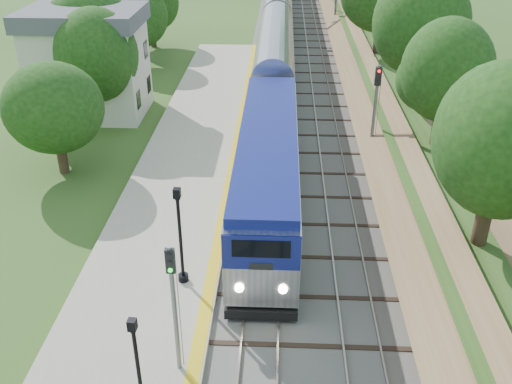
{
  "coord_description": "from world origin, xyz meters",
  "views": [
    {
      "loc": [
        0.66,
        -11.76,
        16.26
      ],
      "look_at": [
        -0.5,
        12.6,
        2.8
      ],
      "focal_mm": 40.0,
      "sensor_mm": 36.0,
      "label": 1
    }
  ],
  "objects_px": {
    "lamppost_far": "(181,241)",
    "signal_farside": "(375,108)",
    "station_building": "(89,62)",
    "signal_platform": "(173,297)",
    "lamppost_mid": "(139,375)"
  },
  "relations": [
    {
      "from": "station_building",
      "to": "lamppost_mid",
      "type": "height_order",
      "value": "station_building"
    },
    {
      "from": "station_building",
      "to": "signal_farside",
      "type": "relative_size",
      "value": 1.28
    },
    {
      "from": "lamppost_far",
      "to": "signal_platform",
      "type": "bearing_deg",
      "value": -82.52
    },
    {
      "from": "lamppost_far",
      "to": "signal_platform",
      "type": "distance_m",
      "value": 5.34
    },
    {
      "from": "station_building",
      "to": "signal_platform",
      "type": "bearing_deg",
      "value": -67.33
    },
    {
      "from": "lamppost_mid",
      "to": "station_building",
      "type": "bearing_deg",
      "value": 109.65
    },
    {
      "from": "lamppost_far",
      "to": "signal_farside",
      "type": "height_order",
      "value": "signal_farside"
    },
    {
      "from": "lamppost_mid",
      "to": "signal_farside",
      "type": "height_order",
      "value": "signal_farside"
    },
    {
      "from": "lamppost_mid",
      "to": "signal_platform",
      "type": "distance_m",
      "value": 2.76
    },
    {
      "from": "station_building",
      "to": "lamppost_far",
      "type": "relative_size",
      "value": 1.83
    },
    {
      "from": "lamppost_mid",
      "to": "signal_farside",
      "type": "bearing_deg",
      "value": 62.87
    },
    {
      "from": "signal_platform",
      "to": "station_building",
      "type": "bearing_deg",
      "value": 112.67
    },
    {
      "from": "signal_farside",
      "to": "station_building",
      "type": "bearing_deg",
      "value": 155.05
    },
    {
      "from": "station_building",
      "to": "signal_farside",
      "type": "height_order",
      "value": "station_building"
    },
    {
      "from": "signal_farside",
      "to": "lamppost_far",
      "type": "bearing_deg",
      "value": -129.16
    }
  ]
}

